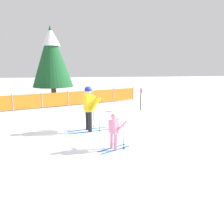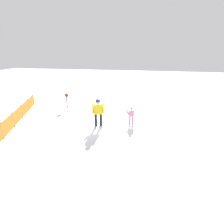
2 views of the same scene
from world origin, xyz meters
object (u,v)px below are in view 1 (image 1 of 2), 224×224
at_px(skier_child, 114,129).
at_px(safety_fence, 68,98).
at_px(trail_marker, 141,96).
at_px(conifer_far, 52,56).
at_px(skier_adult, 89,105).

relative_size(skier_child, safety_fence, 0.13).
height_order(safety_fence, trail_marker, trail_marker).
xyz_separation_m(conifer_far, trail_marker, (4.99, -3.21, -2.19)).
bearing_deg(skier_child, skier_adult, 80.33).
bearing_deg(conifer_far, safety_fence, -57.22).
bearing_deg(safety_fence, trail_marker, -22.13).
height_order(skier_child, safety_fence, skier_child).
bearing_deg(trail_marker, skier_child, -112.24).
bearing_deg(skier_child, conifer_far, 79.02).
distance_m(skier_child, conifer_far, 9.20).
xyz_separation_m(skier_child, trail_marker, (2.14, 5.23, 0.11)).
distance_m(safety_fence, conifer_far, 3.13).
relative_size(skier_adult, skier_child, 1.53).
bearing_deg(trail_marker, safety_fence, 157.87).
bearing_deg(safety_fence, skier_adult, -77.14).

